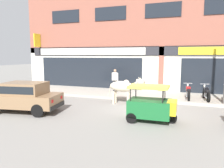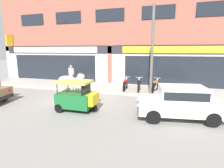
{
  "view_description": "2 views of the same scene",
  "coord_description": "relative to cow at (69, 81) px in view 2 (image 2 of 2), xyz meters",
  "views": [
    {
      "loc": [
        2.04,
        -10.39,
        2.78
      ],
      "look_at": [
        -2.1,
        1.0,
        1.15
      ],
      "focal_mm": 35.0,
      "sensor_mm": 36.0,
      "label": 1
    },
    {
      "loc": [
        4.67,
        -8.99,
        2.98
      ],
      "look_at": [
        1.61,
        1.0,
        0.97
      ],
      "focal_mm": 28.0,
      "sensor_mm": 36.0,
      "label": 2
    }
  ],
  "objects": [
    {
      "name": "motorcycle_2",
      "position": [
        5.53,
        2.16,
        -0.45
      ],
      "size": [
        0.62,
        1.8,
        0.88
      ],
      "color": "black",
      "rests_on": "sidewalk"
    },
    {
      "name": "ground_plane",
      "position": [
        1.49,
        -1.16,
        -1.01
      ],
      "size": [
        90.0,
        90.0,
        0.0
      ],
      "primitive_type": "plane",
      "color": "gray"
    },
    {
      "name": "motorcycle_0",
      "position": [
        3.43,
        2.07,
        -0.45
      ],
      "size": [
        0.52,
        1.81,
        0.88
      ],
      "color": "black",
      "rests_on": "sidewalk"
    },
    {
      "name": "car_0",
      "position": [
        6.86,
        -2.26,
        -0.19
      ],
      "size": [
        3.77,
        2.13,
        1.46
      ],
      "color": "black",
      "rests_on": "ground"
    },
    {
      "name": "shop_building",
      "position": [
        1.48,
        4.71,
        3.68
      ],
      "size": [
        23.0,
        1.4,
        9.79
      ],
      "color": "#8E5142",
      "rests_on": "ground"
    },
    {
      "name": "motorcycle_1",
      "position": [
        4.42,
        2.04,
        -0.45
      ],
      "size": [
        0.52,
        1.81,
        0.88
      ],
      "color": "black",
      "rests_on": "sidewalk"
    },
    {
      "name": "sidewalk",
      "position": [
        1.49,
        2.74,
        -0.92
      ],
      "size": [
        19.0,
        3.42,
        0.17
      ],
      "primitive_type": "cube",
      "color": "#A8A093",
      "rests_on": "ground"
    },
    {
      "name": "auto_rickshaw",
      "position": [
        2.04,
        -2.64,
        -0.35
      ],
      "size": [
        2.0,
        1.19,
        1.52
      ],
      "color": "black",
      "rests_on": "ground"
    },
    {
      "name": "utility_pole",
      "position": [
        5.3,
        1.34,
        1.97
      ],
      "size": [
        0.18,
        0.18,
        5.62
      ],
      "primitive_type": "cylinder",
      "color": "#595651",
      "rests_on": "sidewalk"
    },
    {
      "name": "pedestrian",
      "position": [
        -1.54,
        3.02,
        0.14
      ],
      "size": [
        0.5,
        0.32,
        1.6
      ],
      "color": "#2D2D33",
      "rests_on": "sidewalk"
    },
    {
      "name": "cow",
      "position": [
        0.0,
        0.0,
        0.0
      ],
      "size": [
        2.15,
        0.64,
        1.61
      ],
      "color": "beige",
      "rests_on": "ground"
    }
  ]
}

